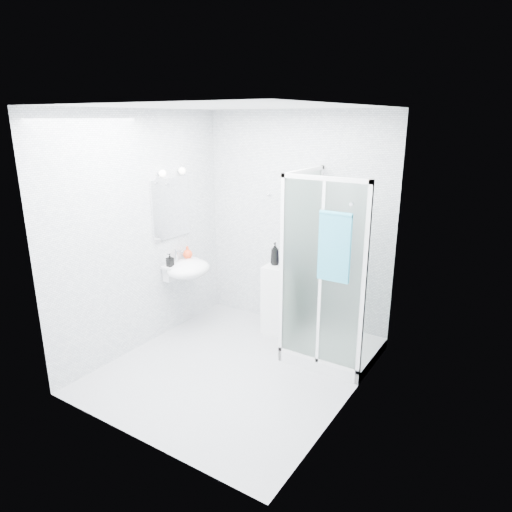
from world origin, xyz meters
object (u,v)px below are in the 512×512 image
Objects in this scene: shower_enclosure at (325,318)px; shampoo_bottle_b at (288,258)px; soap_dispenser_orange at (188,252)px; shampoo_bottle_a at (275,254)px; hand_towel at (334,245)px; wall_basin at (187,269)px; storage_cabinet at (280,299)px; soap_dispenser_black at (170,260)px.

shower_enclosure is 9.45× the size of shampoo_bottle_b.
soap_dispenser_orange is at bearing -159.05° from shampoo_bottle_b.
shampoo_bottle_a is 1.79× the size of soap_dispenser_orange.
hand_towel is 4.34× the size of soap_dispenser_orange.
soap_dispenser_orange is (-0.99, -0.42, -0.03)m from shampoo_bottle_a.
wall_basin is 0.67× the size of storage_cabinet.
hand_towel is at bearing -7.21° from soap_dispenser_orange.
soap_dispenser_black is (-1.97, -0.10, -0.45)m from hand_towel.
shampoo_bottle_a is at bearing 23.04° from soap_dispenser_orange.
shampoo_bottle_a reaches higher than shampoo_bottle_b.
storage_cabinet is 1.38m from soap_dispenser_black.
shower_enclosure is 3.03× the size of hand_towel.
hand_towel is at bearing -38.53° from storage_cabinet.
storage_cabinet is 0.53m from shampoo_bottle_b.
storage_cabinet is at bearing 144.65° from hand_towel.
wall_basin is 3.68× the size of soap_dispenser_orange.
storage_cabinet is at bearing 159.57° from shower_enclosure.
shower_enclosure is 0.86m from shampoo_bottle_b.
shower_enclosure is 1.05m from hand_towel.
soap_dispenser_orange is at bearing -156.96° from shampoo_bottle_a.
shower_enclosure is at bearing 119.29° from hand_towel.
soap_dispenser_orange is at bearing -175.25° from shower_enclosure.
storage_cabinet is 1.25m from soap_dispenser_orange.
shampoo_bottle_a is 1.07m from soap_dispenser_orange.
hand_towel is at bearing -38.82° from shampoo_bottle_b.
shampoo_bottle_a reaches higher than soap_dispenser_orange.
soap_dispenser_orange is at bearing -161.85° from storage_cabinet.
shampoo_bottle_b is at bearing 12.69° from storage_cabinet.
shampoo_bottle_b is at bearing 30.73° from wall_basin.
soap_dispenser_black is at bearing -83.94° from soap_dispenser_orange.
shower_enclosure is 1.85m from soap_dispenser_orange.
shampoo_bottle_a is 0.16m from shampoo_bottle_b.
hand_towel is at bearing -60.71° from shower_enclosure.
storage_cabinet is 3.08× the size of shampoo_bottle_a.
shampoo_bottle_a is (-1.02, 0.67, -0.41)m from hand_towel.
shampoo_bottle_a reaches higher than storage_cabinet.
wall_basin is 0.85× the size of hand_towel.
shampoo_bottle_a is at bearing 161.13° from shower_enclosure.
shower_enclosure is at bearing -24.59° from shampoo_bottle_b.
shampoo_bottle_b is at bearing 6.86° from shampoo_bottle_a.
wall_basin is 1.06m from shampoo_bottle_a.
storage_cabinet is (-0.72, 0.27, -0.03)m from shower_enclosure.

